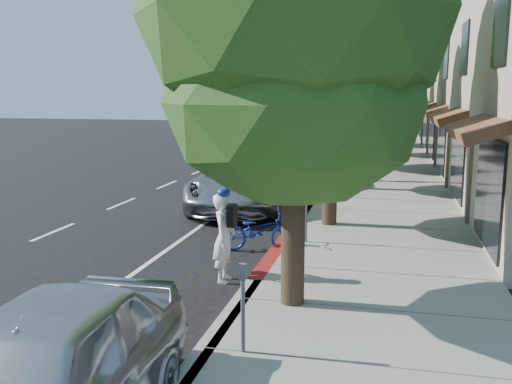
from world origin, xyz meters
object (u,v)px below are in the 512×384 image
(street_tree_2, at_px, (349,65))
(dark_suv_far, at_px, (338,133))
(dark_sedan, at_px, (288,167))
(street_tree_5, at_px, (368,81))
(street_tree_1, at_px, (333,43))
(cyclist, at_px, (224,238))
(pedestrian, at_px, (370,157))
(street_tree_3, at_px, (358,68))
(street_tree_4, at_px, (364,75))
(street_tree_0, at_px, (295,24))
(white_pickup, at_px, (330,144))
(bicycle, at_px, (258,231))
(silver_suv, at_px, (241,182))

(street_tree_2, distance_m, dark_suv_far, 18.04)
(dark_suv_far, bearing_deg, dark_sedan, -90.22)
(street_tree_5, bearing_deg, street_tree_1, -90.00)
(street_tree_1, xyz_separation_m, dark_suv_far, (-1.85, 23.56, -4.01))
(cyclist, xyz_separation_m, pedestrian, (2.34, 12.91, 0.22))
(street_tree_2, bearing_deg, street_tree_3, 90.00)
(street_tree_4, xyz_separation_m, dark_suv_far, (-1.85, 5.56, -3.72))
(street_tree_1, bearing_deg, pedestrian, 84.58)
(street_tree_0, relative_size, street_tree_1, 0.97)
(street_tree_4, height_order, white_pickup, street_tree_4)
(street_tree_2, bearing_deg, dark_sedan, 176.89)
(cyclist, bearing_deg, dark_sedan, -0.35)
(street_tree_2, height_order, cyclist, street_tree_2)
(street_tree_2, relative_size, street_tree_5, 1.01)
(dark_suv_far, xyz_separation_m, pedestrian, (2.62, -15.42, 0.19))
(street_tree_3, distance_m, bicycle, 15.17)
(bicycle, distance_m, silver_suv, 5.11)
(street_tree_4, relative_size, pedestrian, 3.93)
(street_tree_3, distance_m, dark_sedan, 7.40)
(street_tree_3, relative_size, cyclist, 4.56)
(dark_sedan, distance_m, white_pickup, 10.15)
(white_pickup, bearing_deg, street_tree_1, -83.39)
(street_tree_5, xyz_separation_m, white_pickup, (-1.67, -7.75, -3.55))
(white_pickup, bearing_deg, street_tree_5, 78.62)
(street_tree_2, height_order, street_tree_5, street_tree_2)
(street_tree_5, bearing_deg, silver_suv, -98.08)
(dark_sedan, xyz_separation_m, dark_suv_far, (0.37, 17.44, 0.06))
(street_tree_4, distance_m, silver_suv, 16.41)
(cyclist, distance_m, silver_suv, 7.25)
(dark_sedan, bearing_deg, street_tree_5, 81.70)
(street_tree_0, xyz_separation_m, dark_suv_far, (-1.85, 29.56, -3.80))
(street_tree_1, height_order, dark_sedan, street_tree_1)
(pedestrian, bearing_deg, dark_suv_far, -76.54)
(street_tree_3, distance_m, street_tree_5, 12.01)
(street_tree_2, distance_m, bicycle, 9.54)
(cyclist, relative_size, dark_suv_far, 0.33)
(white_pickup, bearing_deg, street_tree_4, 47.15)
(street_tree_2, distance_m, street_tree_4, 12.00)
(street_tree_3, bearing_deg, bicycle, -95.51)
(street_tree_5, relative_size, bicycle, 4.05)
(street_tree_2, distance_m, cyclist, 11.50)
(pedestrian, bearing_deg, dark_sedan, 37.93)
(cyclist, xyz_separation_m, bicycle, (0.17, 2.28, -0.40))
(street_tree_2, xyz_separation_m, street_tree_3, (-0.00, 6.00, 0.16))
(street_tree_3, bearing_deg, street_tree_2, -90.00)
(street_tree_4, relative_size, dark_sedan, 1.44)
(street_tree_5, relative_size, white_pickup, 1.25)
(street_tree_2, height_order, bicycle, street_tree_2)
(dark_suv_far, bearing_deg, bicycle, -88.03)
(street_tree_0, relative_size, cyclist, 4.42)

